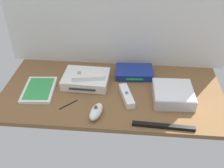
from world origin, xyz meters
The scene contains 11 objects.
ground_plane centered at (0.00, 0.00, -1.00)cm, with size 100.00×48.00×2.00cm, color brown.
back_wall centered at (0.00, 24.60, 32.00)cm, with size 110.00×1.20×64.00cm, color silver.
game_console centered at (-12.77, 5.36, 2.20)cm, with size 21.56×17.08×4.40cm.
mini_computer centered at (26.74, -3.20, 2.64)cm, with size 17.57×17.57×5.30cm.
game_case centered at (-33.00, -2.80, 0.76)cm, with size 15.14×20.07×1.56cm.
network_router centered at (9.67, 13.94, 1.70)cm, with size 18.62×13.08×3.40cm.
remote_wand centered at (6.82, -4.73, 1.51)cm, with size 7.83×15.20×3.40cm.
remote_nunchuk centered at (-4.93, -16.68, 2.04)cm, with size 6.50×10.72×5.10cm.
remote_classic_pad centered at (-11.42, 4.60, 5.41)cm, with size 15.57×10.37×2.40cm.
sensor_bar centered at (21.66, -21.15, 0.70)cm, with size 24.00×1.80×1.40cm, color black.
stylus_pen centered at (-17.64, -11.17, 0.35)cm, with size 0.70×0.70×9.00cm, color black.
Camera 1 is at (8.41, -94.79, 72.82)cm, focal length 42.26 mm.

